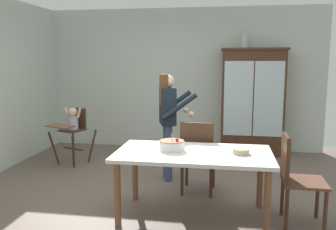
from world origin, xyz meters
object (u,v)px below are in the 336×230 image
(dining_chair_right_end, at_px, (294,173))
(dining_table, at_px, (193,160))
(ceramic_vase, at_px, (245,41))
(dining_chair_far_side, at_px, (198,152))
(birthday_cake, at_px, (172,145))
(high_chair_with_toddler, at_px, (73,125))
(china_cabinet, at_px, (252,102))
(serving_bowl, at_px, (241,151))
(adult_person, at_px, (168,114))

(dining_chair_right_end, bearing_deg, dining_table, 92.09)
(ceramic_vase, relative_size, dining_chair_far_side, 0.28)
(ceramic_vase, xyz_separation_m, dining_chair_right_end, (0.42, -2.86, -1.50))
(dining_chair_far_side, relative_size, dining_chair_right_end, 1.00)
(ceramic_vase, height_order, dining_chair_right_end, ceramic_vase)
(birthday_cake, height_order, dining_chair_far_side, dining_chair_far_side)
(ceramic_vase, relative_size, high_chair_with_toddler, 0.28)
(china_cabinet, xyz_separation_m, dining_table, (-0.81, -2.86, -0.32))
(china_cabinet, distance_m, ceramic_vase, 1.10)
(high_chair_with_toddler, relative_size, birthday_cake, 3.39)
(dining_table, height_order, dining_chair_far_side, dining_chair_far_side)
(china_cabinet, relative_size, dining_chair_far_side, 2.02)
(ceramic_vase, height_order, high_chair_with_toddler, ceramic_vase)
(china_cabinet, height_order, high_chair_with_toddler, china_cabinet)
(dining_table, distance_m, birthday_cake, 0.29)
(dining_chair_far_side, bearing_deg, china_cabinet, -107.58)
(high_chair_with_toddler, height_order, dining_chair_right_end, dining_chair_right_end)
(china_cabinet, bearing_deg, ceramic_vase, 178.78)
(dining_chair_far_side, bearing_deg, high_chair_with_toddler, -22.98)
(china_cabinet, relative_size, high_chair_with_toddler, 2.04)
(birthday_cake, xyz_separation_m, serving_bowl, (0.75, -0.03, -0.03))
(serving_bowl, height_order, dining_chair_far_side, dining_chair_far_side)
(china_cabinet, relative_size, dining_chair_right_end, 2.02)
(dining_table, relative_size, serving_bowl, 9.39)
(birthday_cake, bearing_deg, high_chair_with_toddler, 138.85)
(high_chair_with_toddler, xyz_separation_m, dining_chair_right_end, (3.24, -1.72, -0.10))
(high_chair_with_toddler, bearing_deg, dining_table, -17.60)
(dining_chair_far_side, bearing_deg, ceramic_vase, -103.43)
(dining_chair_far_side, bearing_deg, dining_chair_right_end, 151.02)
(dining_chair_far_side, xyz_separation_m, dining_chair_right_end, (1.07, -0.67, 0.00))
(birthday_cake, height_order, dining_chair_right_end, dining_chair_right_end)
(dining_table, bearing_deg, birthday_cake, 169.82)
(high_chair_with_toddler, xyz_separation_m, birthday_cake, (1.93, -1.69, 0.14))
(birthday_cake, xyz_separation_m, dining_chair_far_side, (0.24, 0.63, -0.24))
(birthday_cake, distance_m, serving_bowl, 0.75)
(high_chair_with_toddler, bearing_deg, adult_person, 3.41)
(china_cabinet, bearing_deg, high_chair_with_toddler, -159.28)
(birthday_cake, bearing_deg, china_cabinet, 69.42)
(ceramic_vase, height_order, adult_person, ceramic_vase)
(birthday_cake, bearing_deg, ceramic_vase, 72.62)
(ceramic_vase, distance_m, birthday_cake, 3.21)
(china_cabinet, height_order, adult_person, china_cabinet)
(dining_table, distance_m, dining_chair_far_side, 0.68)
(china_cabinet, relative_size, adult_person, 1.27)
(china_cabinet, bearing_deg, dining_chair_right_end, -85.01)
(china_cabinet, xyz_separation_m, high_chair_with_toddler, (-2.99, -1.13, -0.32))
(adult_person, bearing_deg, high_chair_with_toddler, 55.03)
(ceramic_vase, distance_m, adult_person, 2.28)
(dining_table, relative_size, birthday_cake, 6.03)
(dining_chair_far_side, height_order, dining_chair_right_end, same)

